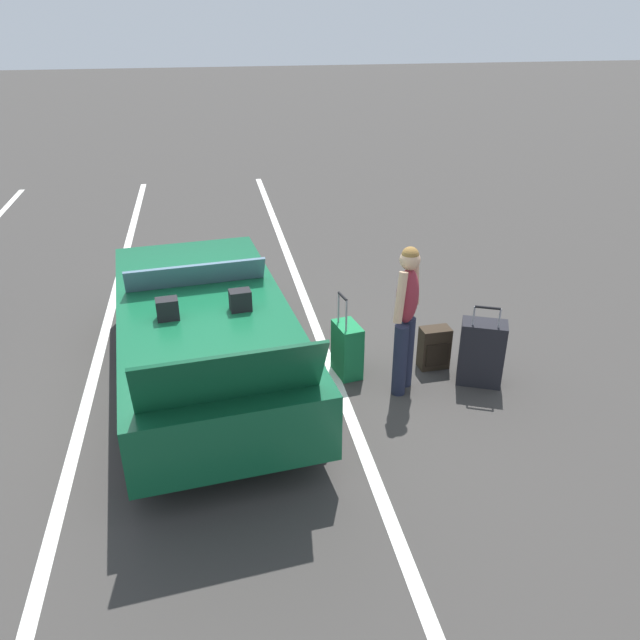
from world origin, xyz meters
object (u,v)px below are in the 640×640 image
(convertible_car, at_px, (203,327))
(traveler_person, at_px, (406,313))
(suitcase_medium_bright, at_px, (347,349))
(suitcase_large_black, at_px, (481,353))
(suitcase_small_carryon, at_px, (434,348))

(convertible_car, relative_size, traveler_person, 2.63)
(convertible_car, bearing_deg, traveler_person, -115.02)
(convertible_car, relative_size, suitcase_medium_bright, 4.37)
(convertible_car, xyz_separation_m, suitcase_large_black, (-0.74, -2.98, -0.22))
(convertible_car, bearing_deg, suitcase_large_black, -109.92)
(convertible_car, relative_size, suitcase_small_carryon, 8.68)
(suitcase_small_carryon, relative_size, traveler_person, 0.30)
(traveler_person, bearing_deg, suitcase_small_carryon, -104.43)
(suitcase_medium_bright, xyz_separation_m, suitcase_small_carryon, (-0.04, -1.02, -0.06))
(convertible_car, distance_m, suitcase_medium_bright, 1.63)
(suitcase_small_carryon, distance_m, traveler_person, 0.93)
(suitcase_large_black, height_order, suitcase_medium_bright, suitcase_medium_bright)
(suitcase_large_black, xyz_separation_m, suitcase_medium_bright, (0.44, 1.41, -0.06))
(convertible_car, height_order, suitcase_small_carryon, convertible_car)
(suitcase_large_black, relative_size, suitcase_medium_bright, 0.98)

